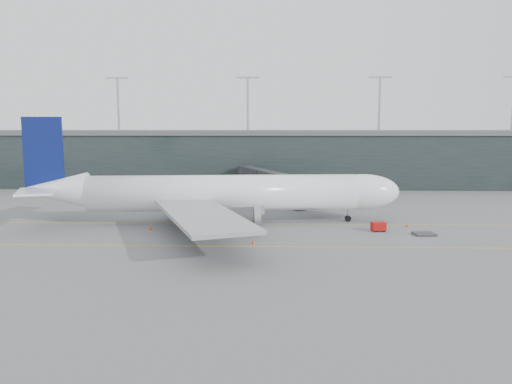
{
  "coord_description": "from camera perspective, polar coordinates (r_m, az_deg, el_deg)",
  "views": [
    {
      "loc": [
        11.32,
        -87.05,
        16.51
      ],
      "look_at": [
        8.79,
        -4.0,
        5.45
      ],
      "focal_mm": 35.0,
      "sensor_mm": 36.0,
      "label": 1
    }
  ],
  "objects": [
    {
      "name": "terminal",
      "position": [
        145.76,
        -2.72,
        4.08
      ],
      "size": [
        240.0,
        36.0,
        29.0
      ],
      "color": "black",
      "rests_on": "ground"
    },
    {
      "name": "taxiline_lead_main",
      "position": [
        108.5,
        -1.61,
        -1.17
      ],
      "size": [
        0.25,
        60.0,
        0.02
      ],
      "primitive_type": "cube",
      "color": "gold",
      "rests_on": "ground"
    },
    {
      "name": "taxiline_a",
      "position": [
        85.42,
        -5.91,
        -3.59
      ],
      "size": [
        160.0,
        0.25,
        0.02
      ],
      "primitive_type": "cube",
      "color": "gold",
      "rests_on": "ground"
    },
    {
      "name": "taxiline_b",
      "position": [
        69.97,
        -7.66,
        -6.13
      ],
      "size": [
        160.0,
        0.25,
        0.02
      ],
      "primitive_type": "cube",
      "color": "gold",
      "rests_on": "ground"
    },
    {
      "name": "jet_bridge",
      "position": [
        111.01,
        2.97,
        1.6
      ],
      "size": [
        19.98,
        43.51,
        6.62
      ],
      "rotation": [
        0.0,
        0.0,
        0.4
      ],
      "color": "#2A2A2F",
      "rests_on": "ground"
    },
    {
      "name": "cone_wing_port",
      "position": [
        99.53,
        0.27,
        -1.76
      ],
      "size": [
        0.44,
        0.44,
        0.7
      ],
      "primitive_type": "cone",
      "color": "#DD3E0C",
      "rests_on": "ground"
    },
    {
      "name": "cone_nose",
      "position": [
        85.72,
        16.88,
        -3.6
      ],
      "size": [
        0.47,
        0.47,
        0.75
      ],
      "primitive_type": "cone",
      "color": "red",
      "rests_on": "ground"
    },
    {
      "name": "uld_b",
      "position": [
        100.24,
        -5.79,
        -1.41
      ],
      "size": [
        2.25,
        1.98,
        1.74
      ],
      "rotation": [
        0.0,
        0.0,
        0.27
      ],
      "color": "#3C3C42",
      "rests_on": "ground"
    },
    {
      "name": "cone_tail",
      "position": [
        81.33,
        -11.98,
        -4.02
      ],
      "size": [
        0.49,
        0.49,
        0.78
      ],
      "primitive_type": "cone",
      "color": "#DC470C",
      "rests_on": "ground"
    },
    {
      "name": "uld_a",
      "position": [
        99.89,
        -7.18,
        -1.5
      ],
      "size": [
        2.07,
        1.81,
        1.62
      ],
      "rotation": [
        0.0,
        0.0,
        -0.24
      ],
      "color": "#3C3C42",
      "rests_on": "ground"
    },
    {
      "name": "uld_c",
      "position": [
        99.09,
        -5.37,
        -1.49
      ],
      "size": [
        2.38,
        2.15,
        1.79
      ],
      "rotation": [
        0.0,
        0.0,
        0.34
      ],
      "color": "#3C3C42",
      "rests_on": "ground"
    },
    {
      "name": "cone_wing_stbd",
      "position": [
        70.41,
        -0.3,
        -5.66
      ],
      "size": [
        0.48,
        0.48,
        0.77
      ],
      "primitive_type": "cone",
      "color": "#F4520D",
      "rests_on": "ground"
    },
    {
      "name": "baggage_dolly",
      "position": [
        80.29,
        18.67,
        -4.55
      ],
      "size": [
        3.37,
        2.83,
        0.31
      ],
      "primitive_type": "cube",
      "rotation": [
        0.0,
        0.0,
        0.12
      ],
      "color": "#323237",
      "rests_on": "ground"
    },
    {
      "name": "ground",
      "position": [
        89.32,
        -5.57,
        -3.11
      ],
      "size": [
        320.0,
        320.0,
        0.0
      ],
      "primitive_type": "plane",
      "color": "#58585D",
      "rests_on": "ground"
    },
    {
      "name": "gse_cart",
      "position": [
        80.94,
        13.82,
        -3.81
      ],
      "size": [
        2.36,
        1.7,
        1.48
      ],
      "rotation": [
        0.0,
        0.0,
        0.16
      ],
      "color": "#A60D0B",
      "rests_on": "ground"
    },
    {
      "name": "main_aircraft",
      "position": [
        84.79,
        -4.09,
        -0.21
      ],
      "size": [
        64.13,
        60.01,
        17.97
      ],
      "rotation": [
        0.0,
        0.0,
        0.09
      ],
      "color": "white",
      "rests_on": "ground"
    }
  ]
}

